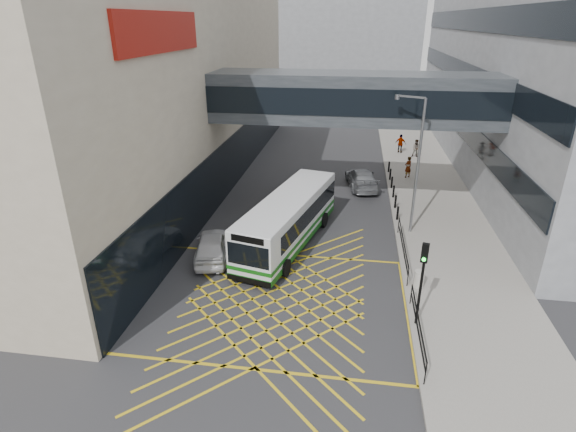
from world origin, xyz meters
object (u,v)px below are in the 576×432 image
at_px(litter_bin, 419,279).
at_px(pedestrian_a, 408,167).
at_px(bus, 289,219).
at_px(traffic_light, 422,273).
at_px(car_white, 212,245).
at_px(street_lamp, 415,158).
at_px(car_dark, 308,180).
at_px(pedestrian_b, 416,148).
at_px(pedestrian_c, 401,144).
at_px(car_silver, 362,178).

height_order(litter_bin, pedestrian_a, pedestrian_a).
xyz_separation_m(bus, traffic_light, (6.44, -7.03, 1.14)).
xyz_separation_m(car_white, street_lamp, (10.86, 4.77, 3.99)).
relative_size(street_lamp, pedestrian_a, 4.61).
xyz_separation_m(car_dark, pedestrian_b, (9.16, 9.73, 0.25)).
bearing_deg(bus, traffic_light, -34.15).
bearing_deg(traffic_light, pedestrian_b, 99.10).
relative_size(car_white, car_dark, 1.01).
distance_m(bus, pedestrian_c, 21.80).
bearing_deg(traffic_light, bus, 147.75).
xyz_separation_m(pedestrian_a, pedestrian_b, (1.35, 6.21, -0.05)).
relative_size(litter_bin, pedestrian_a, 0.49).
distance_m(bus, pedestrian_b, 21.13).
bearing_deg(car_white, pedestrian_b, -133.99).
xyz_separation_m(pedestrian_b, pedestrian_c, (-1.35, 1.32, 0.07)).
height_order(street_lamp, pedestrian_a, street_lamp).
bearing_deg(bus, car_white, -135.51).
relative_size(car_dark, pedestrian_b, 2.84).
xyz_separation_m(car_white, litter_bin, (10.81, -1.60, -0.17)).
height_order(pedestrian_a, pedestrian_c, pedestrian_c).
bearing_deg(traffic_light, pedestrian_a, 101.05).
bearing_deg(car_silver, pedestrian_a, -155.18).
bearing_deg(pedestrian_a, litter_bin, 49.84).
bearing_deg(street_lamp, car_silver, 133.32).
height_order(traffic_light, street_lamp, street_lamp).
distance_m(car_white, pedestrian_c, 25.56).
height_order(car_silver, street_lamp, street_lamp).
xyz_separation_m(car_white, pedestrian_b, (13.14, 21.36, 0.23)).
bearing_deg(pedestrian_a, bus, 21.53).
bearing_deg(car_dark, pedestrian_c, -113.40).
relative_size(litter_bin, pedestrian_c, 0.48).
bearing_deg(car_silver, street_lamp, 99.82).
distance_m(pedestrian_a, pedestrian_c, 7.53).
height_order(bus, car_silver, bus).
bearing_deg(pedestrian_a, car_silver, -2.30).
height_order(street_lamp, litter_bin, street_lamp).
height_order(traffic_light, pedestrian_a, traffic_light).
bearing_deg(pedestrian_c, pedestrian_b, 155.74).
xyz_separation_m(bus, car_dark, (0.08, 9.27, -0.84)).
relative_size(bus, car_silver, 2.14).
height_order(traffic_light, litter_bin, traffic_light).
xyz_separation_m(car_dark, litter_bin, (6.83, -13.23, -0.15)).
bearing_deg(car_silver, pedestrian_b, -129.65).
relative_size(car_dark, litter_bin, 5.51).
bearing_deg(car_dark, car_white, 82.94).
bearing_deg(car_white, pedestrian_c, -129.86).
distance_m(bus, car_dark, 9.30).
bearing_deg(pedestrian_b, bus, -113.71).
relative_size(car_dark, car_silver, 0.93).
bearing_deg(pedestrian_b, car_white, -119.39).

